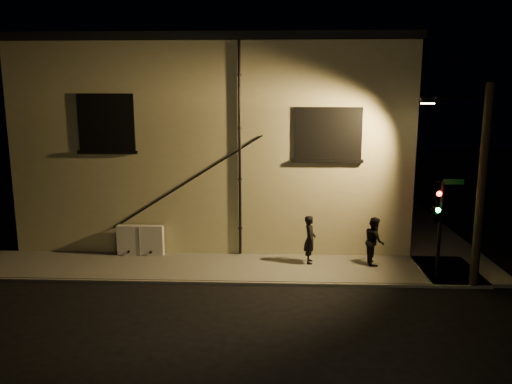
{
  "coord_description": "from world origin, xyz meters",
  "views": [
    {
      "loc": [
        -0.37,
        -16.33,
        6.45
      ],
      "look_at": [
        -1.12,
        1.8,
        2.91
      ],
      "focal_mm": 35.0,
      "sensor_mm": 36.0,
      "label": 1
    }
  ],
  "objects_px": {
    "utility_cabinet": "(141,240)",
    "traffic_signal": "(436,213)",
    "pedestrian_a": "(310,239)",
    "pedestrian_b": "(374,241)",
    "streetlamp_pole": "(478,181)"
  },
  "relations": [
    {
      "from": "pedestrian_a",
      "to": "traffic_signal",
      "type": "height_order",
      "value": "traffic_signal"
    },
    {
      "from": "pedestrian_b",
      "to": "streetlamp_pole",
      "type": "bearing_deg",
      "value": -123.78
    },
    {
      "from": "utility_cabinet",
      "to": "pedestrian_a",
      "type": "distance_m",
      "value": 6.76
    },
    {
      "from": "pedestrian_a",
      "to": "traffic_signal",
      "type": "relative_size",
      "value": 0.53
    },
    {
      "from": "traffic_signal",
      "to": "streetlamp_pole",
      "type": "bearing_deg",
      "value": -18.64
    },
    {
      "from": "pedestrian_b",
      "to": "streetlamp_pole",
      "type": "relative_size",
      "value": 0.27
    },
    {
      "from": "pedestrian_a",
      "to": "traffic_signal",
      "type": "distance_m",
      "value": 4.68
    },
    {
      "from": "pedestrian_b",
      "to": "traffic_signal",
      "type": "height_order",
      "value": "traffic_signal"
    },
    {
      "from": "traffic_signal",
      "to": "pedestrian_b",
      "type": "bearing_deg",
      "value": 139.61
    },
    {
      "from": "pedestrian_a",
      "to": "pedestrian_b",
      "type": "height_order",
      "value": "pedestrian_a"
    },
    {
      "from": "utility_cabinet",
      "to": "pedestrian_a",
      "type": "xyz_separation_m",
      "value": [
        6.71,
        -0.68,
        0.32
      ]
    },
    {
      "from": "utility_cabinet",
      "to": "traffic_signal",
      "type": "bearing_deg",
      "value": -11.46
    },
    {
      "from": "utility_cabinet",
      "to": "streetlamp_pole",
      "type": "relative_size",
      "value": 0.27
    },
    {
      "from": "utility_cabinet",
      "to": "pedestrian_b",
      "type": "relative_size",
      "value": 1.01
    },
    {
      "from": "utility_cabinet",
      "to": "traffic_signal",
      "type": "height_order",
      "value": "traffic_signal"
    }
  ]
}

